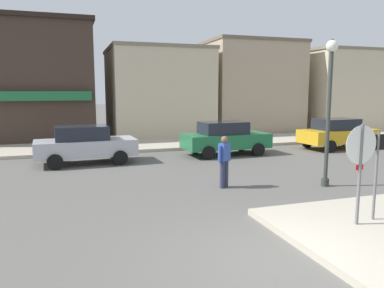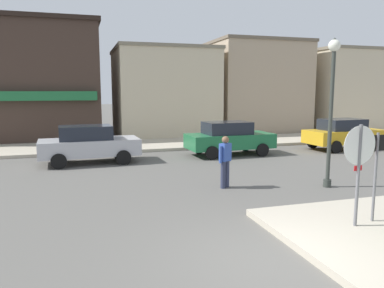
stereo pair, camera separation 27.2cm
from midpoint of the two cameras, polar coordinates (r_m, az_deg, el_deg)
The scene contains 13 objects.
ground_plane at distance 7.00m, azimuth 12.53°, elevation -17.31°, with size 160.00×160.00×0.00m, color #5B5954.
kerb_far at distance 20.30m, azimuth -8.66°, elevation -0.19°, with size 80.00×4.00×0.15m, color #B7AD99.
stop_sign at distance 8.53m, azimuth 23.42°, elevation -2.45°, with size 0.82×0.08×2.30m.
one_way_sign at distance 9.04m, azimuth 25.49°, elevation -3.20°, with size 0.60×0.07×2.10m.
lamp_post at distance 12.19m, azimuth 19.64°, elevation 7.55°, with size 0.36×0.36×4.54m.
parked_car_nearest at distance 15.98m, azimuth -16.48°, elevation -0.02°, with size 4.09×2.05×1.56m.
parked_car_second at distance 17.47m, azimuth 4.63°, elevation 0.96°, with size 4.07×2.02×1.56m.
parked_car_third at distance 20.66m, azimuth 20.94°, elevation 1.56°, with size 4.10×2.08×1.56m.
pedestrian_crossing_near at distance 11.55m, azimuth 4.26°, elevation -2.45°, with size 0.52×0.37×1.61m.
building_corner_shop at distance 26.85m, azimuth -25.12°, elevation 8.54°, with size 9.09×10.22×7.04m.
building_storefront_left_near at distance 25.41m, azimuth -5.62°, elevation 7.83°, with size 6.40×6.32×5.72m.
building_storefront_left_mid at distance 28.66m, azimuth 7.33°, elevation 8.54°, with size 6.52×7.77×6.42m.
building_storefront_right_near at distance 31.45m, azimuth 22.67°, elevation 7.53°, with size 8.28×5.13×5.97m.
Camera 1 is at (-3.43, -5.36, 2.99)m, focal length 35.00 mm.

